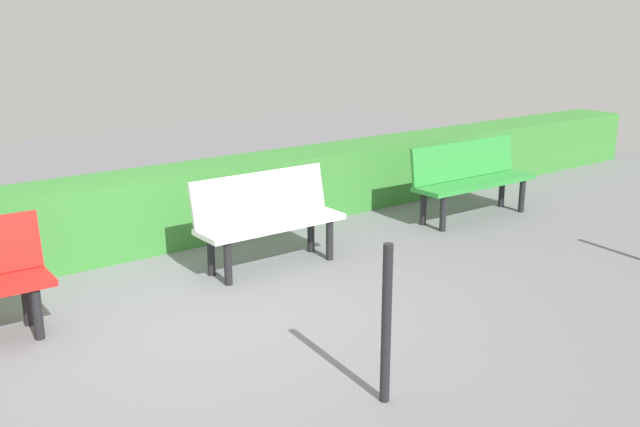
{
  "coord_description": "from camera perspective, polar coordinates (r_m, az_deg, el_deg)",
  "views": [
    {
      "loc": [
        2.23,
        4.58,
        2.27
      ],
      "look_at": [
        -1.52,
        -0.35,
        0.55
      ],
      "focal_mm": 40.67,
      "sensor_mm": 36.0,
      "label": 1
    }
  ],
  "objects": [
    {
      "name": "ground_plane",
      "position": [
        5.58,
        -10.41,
        -8.77
      ],
      "size": [
        18.41,
        18.41,
        0.0
      ],
      "primitive_type": "plane",
      "color": "slate"
    },
    {
      "name": "bench_green",
      "position": [
        8.41,
        11.77,
        2.93
      ],
      "size": [
        1.62,
        0.47,
        0.86
      ],
      "rotation": [
        0.0,
        0.0,
        -0.01
      ],
      "color": "#2D8C38",
      "rests_on": "ground_plane"
    },
    {
      "name": "bench_white",
      "position": [
        6.65,
        -4.18,
        -0.15
      ],
      "size": [
        1.41,
        0.47,
        0.86
      ],
      "rotation": [
        0.0,
        0.0,
        -0.01
      ],
      "color": "white",
      "rests_on": "ground_plane"
    },
    {
      "name": "hedge_row",
      "position": [
        7.69,
        -9.17,
        1.0
      ],
      "size": [
        14.41,
        0.72,
        0.73
      ],
      "primitive_type": "cube",
      "color": "#387F33",
      "rests_on": "ground_plane"
    },
    {
      "name": "railing_post_mid",
      "position": [
        4.33,
        5.24,
        -8.7
      ],
      "size": [
        0.06,
        0.06,
        1.0
      ],
      "primitive_type": "cylinder",
      "color": "black",
      "rests_on": "ground_plane"
    }
  ]
}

